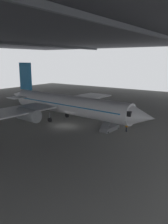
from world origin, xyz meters
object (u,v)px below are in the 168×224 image
airplane_main (66,104)px  baggage_tug (53,106)px  crew_worker_by_stairs (127,126)px  boarding_stairs (110,126)px

airplane_main → baggage_tug: size_ratio=14.77×
crew_worker_by_stairs → baggage_tug: size_ratio=0.70×
airplane_main → crew_worker_by_stairs: airplane_main is taller
airplane_main → baggage_tug: bearing=54.0°
crew_worker_by_stairs → boarding_stairs: bearing=106.6°
boarding_stairs → baggage_tug: (7.53, 19.68, -0.19)m
airplane_main → crew_worker_by_stairs: bearing=-87.2°
baggage_tug → airplane_main: bearing=-126.0°
boarding_stairs → crew_worker_by_stairs: size_ratio=2.78×
boarding_stairs → crew_worker_by_stairs: 2.76m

